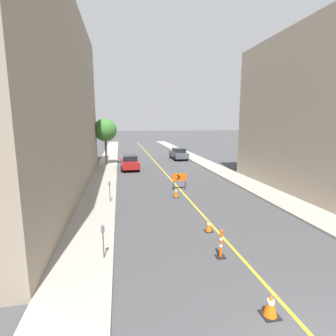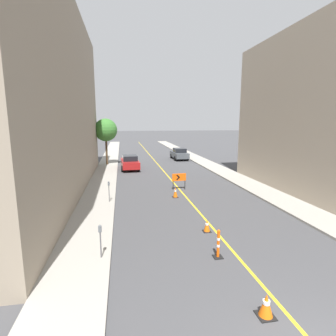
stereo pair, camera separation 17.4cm
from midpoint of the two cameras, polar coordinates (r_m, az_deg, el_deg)
The scene contains 15 objects.
lane_stripe at distance 36.68m, azimuth -3.01°, elevation 1.87°, with size 0.12×65.21×0.01m.
sidewalk_left at distance 36.44m, azimuth -12.48°, elevation 1.69°, with size 2.31×65.21×0.13m.
sidewalk_right at distance 37.88m, azimuth 6.10°, elevation 2.18°, with size 2.31×65.21×0.13m.
building_facade_left at distance 20.72m, azimuth -26.93°, elevation 13.20°, with size 6.00×24.88×13.47m.
building_facade_right at distance 22.02m, azimuth 32.11°, elevation 10.12°, with size 6.00×16.32×11.64m.
traffic_cone_nearest at distance 8.43m, azimuth 21.20°, elevation -26.10°, with size 0.47×0.47×0.66m.
traffic_cone_second at distance 13.00m, azimuth 8.86°, elevation -12.31°, with size 0.37×0.37×0.60m.
traffic_cone_third at distance 18.32m, azimuth 1.89°, elevation -5.30°, with size 0.38×0.38×0.74m.
delineator_post_front at distance 10.74m, azimuth 11.35°, elevation -16.23°, with size 0.36×0.36×1.15m.
arrow_barricade_primary at distance 20.26m, azimuth 2.67°, elevation -2.19°, with size 1.10×0.14×1.28m.
parked_car_curb_near at distance 29.10m, azimuth -8.11°, elevation 1.22°, with size 2.01×4.38×1.59m.
parked_car_curb_mid at distance 36.63m, azimuth 2.62°, elevation 3.12°, with size 1.95×4.35×1.59m.
parking_meter_near_curb at distance 10.39m, azimuth -14.06°, elevation -13.87°, with size 0.12×0.11×1.31m.
parking_meter_far_curb at distance 17.17m, azimuth -12.47°, elevation -4.13°, with size 0.12×0.11×1.35m.
street_tree_left_near at distance 32.10m, azimuth -13.25°, elevation 8.02°, with size 2.68×2.68×5.46m.
Camera 2 is at (-4.34, -3.45, 5.21)m, focal length 28.00 mm.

